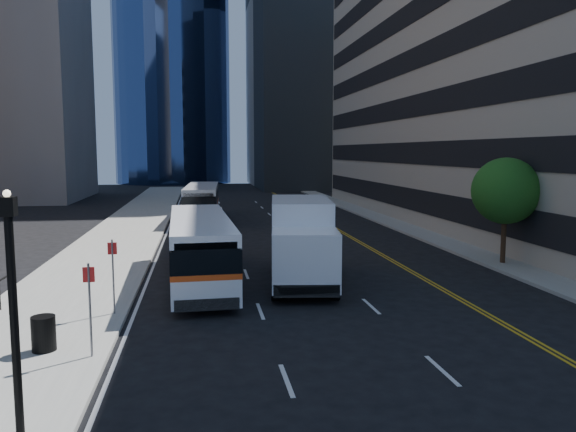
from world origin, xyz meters
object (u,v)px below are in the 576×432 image
object	(u,v)px
lamp_post	(13,302)
bus_rear	(202,202)
street_tree	(506,191)
trash_can	(44,333)
bus_front	(200,247)
box_truck	(302,240)

from	to	relation	value
lamp_post	bus_rear	size ratio (longest dim) A/B	0.41
street_tree	trash_can	xyz separation A→B (m)	(-18.76, -9.35, -3.01)
lamp_post	bus_front	bearing A→B (deg)	74.82
bus_rear	lamp_post	bearing A→B (deg)	-93.39
street_tree	bus_front	world-z (taller)	street_tree
box_truck	bus_front	bearing A→B (deg)	177.87
bus_rear	trash_can	xyz separation A→B (m)	(-4.40, -29.42, -0.93)
bus_rear	box_truck	distance (m)	22.43
bus_rear	trash_can	distance (m)	29.76
street_tree	lamp_post	bearing A→B (deg)	-142.13
lamp_post	trash_can	distance (m)	5.16
lamp_post	trash_can	xyz separation A→B (m)	(-0.76, 4.65, -2.10)
lamp_post	bus_front	size ratio (longest dim) A/B	0.42
street_tree	box_truck	distance (m)	10.65
bus_front	box_truck	distance (m)	4.31
street_tree	lamp_post	distance (m)	22.82
lamp_post	bus_rear	distance (m)	34.29
trash_can	lamp_post	bearing A→B (deg)	-80.70
bus_rear	street_tree	bearing A→B (deg)	-51.71
bus_rear	box_truck	size ratio (longest dim) A/B	1.48
bus_front	bus_rear	bearing A→B (deg)	87.29
street_tree	bus_front	bearing A→B (deg)	-175.00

